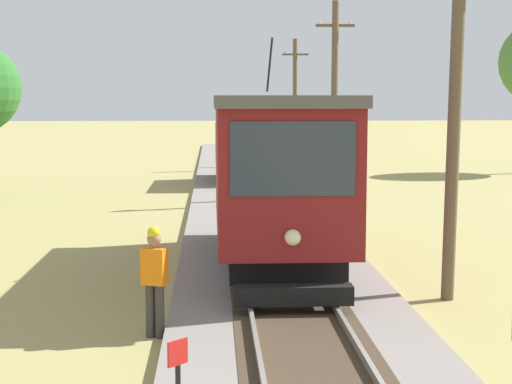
% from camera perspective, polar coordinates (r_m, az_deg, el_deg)
% --- Properties ---
extents(red_tram, '(2.60, 8.54, 4.79)m').
position_cam_1_polar(red_tram, '(17.57, 1.32, 1.43)').
color(red_tram, maroon).
rests_on(red_tram, rail_right).
extents(freight_car, '(2.40, 5.20, 2.31)m').
position_cam_1_polar(freight_car, '(35.74, -0.91, 3.05)').
color(freight_car, brown).
rests_on(freight_car, rail_right).
extents(utility_pole_near_tram, '(1.40, 0.51, 6.71)m').
position_cam_1_polar(utility_pole_near_tram, '(15.31, 13.71, 5.19)').
color(utility_pole_near_tram, brown).
rests_on(utility_pole_near_tram, ground).
extents(utility_pole_mid, '(1.40, 0.38, 7.21)m').
position_cam_1_polar(utility_pole_mid, '(29.69, 5.50, 6.44)').
color(utility_pole_mid, brown).
rests_on(utility_pole_mid, ground).
extents(utility_pole_far, '(1.40, 0.43, 6.89)m').
position_cam_1_polar(utility_pole_far, '(43.64, 2.75, 6.29)').
color(utility_pole_far, brown).
rests_on(utility_pole_far, ground).
extents(second_worker, '(0.44, 0.36, 1.78)m').
position_cam_1_polar(second_worker, '(12.96, -7.12, -5.89)').
color(second_worker, '#38332D').
rests_on(second_worker, ground).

